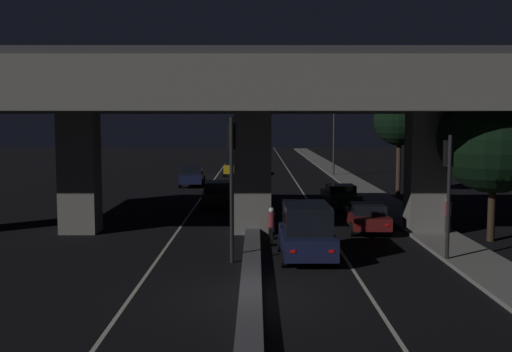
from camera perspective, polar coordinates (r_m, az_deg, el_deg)
ground_plane at (r=17.90m, az=-0.28°, el=-11.48°), size 200.00×200.00×0.00m
lane_line_left_inner at (r=52.52m, az=-3.80°, el=-0.36°), size 0.12×126.00×0.00m
lane_line_right_inner at (r=52.50m, az=3.91°, el=-0.36°), size 0.12×126.00×0.00m
median_divider at (r=52.38m, az=0.06°, el=-0.20°), size 0.65×126.00×0.30m
sidewalk_right at (r=46.13m, az=10.23°, el=-1.13°), size 2.25×126.00×0.14m
elevated_overpass at (r=27.43m, az=-0.58°, el=7.77°), size 33.93×10.12×8.54m
traffic_light_left_of_median at (r=21.66m, az=-2.10°, el=1.13°), size 0.30×0.49×5.28m
traffic_light_right_of_median at (r=22.77m, az=18.08°, el=0.03°), size 0.30×0.49×4.66m
street_lamp at (r=55.90m, az=7.32°, el=5.22°), size 2.61×0.32×8.70m
car_dark_blue_lead at (r=22.56m, az=5.06°, el=-5.23°), size 2.09×3.97×2.06m
car_dark_red_second at (r=28.51m, az=10.74°, el=-3.81°), size 1.96×4.04×1.31m
car_dark_green_third at (r=35.36m, az=8.27°, el=-1.97°), size 2.06×4.05×1.44m
car_black_lead_oncoming at (r=35.89m, az=-3.46°, el=-1.77°), size 2.04×4.87×1.53m
car_dark_blue_second_oncoming at (r=47.65m, az=-5.85°, el=-0.00°), size 1.98×4.41×1.56m
car_taxi_yellow_third_oncoming at (r=56.43m, az=-1.79°, el=1.07°), size 2.08×4.71×1.88m
motorcycle_black_filtering_near at (r=25.51m, az=1.71°, el=-4.95°), size 0.32×1.98×1.50m
pedestrian_on_sidewalk at (r=28.30m, az=18.03°, el=-3.55°), size 0.31×0.31×1.58m
roadside_tree_kerbside_near at (r=27.33m, az=21.97°, el=3.37°), size 4.72×4.72×6.80m
roadside_tree_kerbside_mid at (r=42.50m, az=13.74°, el=5.19°), size 3.56×3.56×7.00m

